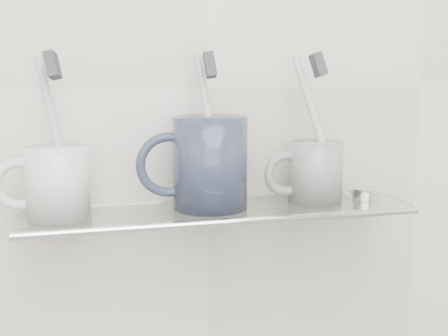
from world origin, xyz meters
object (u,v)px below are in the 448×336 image
object	(u,v)px
shelf_glass	(219,211)
mug_left	(58,182)
mug_center	(210,163)
mug_right	(316,172)

from	to	relation	value
shelf_glass	mug_left	size ratio (longest dim) A/B	5.87
shelf_glass	mug_center	xyz separation A→B (m)	(-0.01, 0.00, 0.06)
mug_center	mug_right	size ratio (longest dim) A/B	1.46
mug_center	mug_right	distance (m)	0.14
shelf_glass	mug_right	bearing A→B (deg)	2.14
mug_center	mug_right	xyz separation A→B (m)	(0.14, 0.00, -0.02)
shelf_glass	mug_right	world-z (taller)	mug_right
shelf_glass	mug_left	distance (m)	0.20
mug_center	mug_right	bearing A→B (deg)	20.10
mug_right	mug_left	bearing A→B (deg)	178.64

